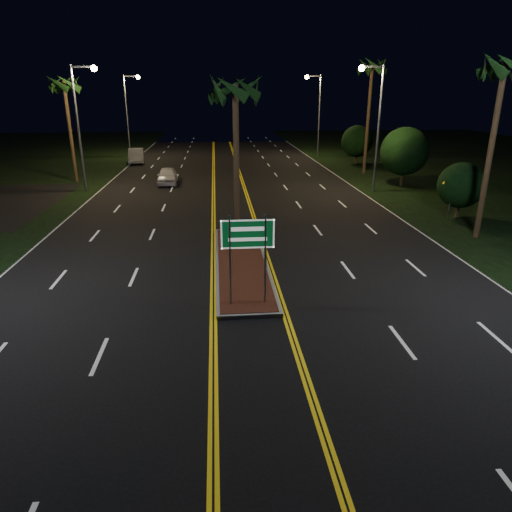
{
  "coord_description": "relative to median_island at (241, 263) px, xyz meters",
  "views": [
    {
      "loc": [
        -0.99,
        -11.73,
        7.16
      ],
      "look_at": [
        0.28,
        2.83,
        1.9
      ],
      "focal_mm": 32.0,
      "sensor_mm": 36.0,
      "label": 1
    }
  ],
  "objects": [
    {
      "name": "car_near",
      "position": [
        -5.01,
        19.36,
        0.68
      ],
      "size": [
        2.15,
        4.67,
        1.53
      ],
      "primitive_type": "imported",
      "rotation": [
        0.0,
        0.0,
        0.04
      ],
      "color": "white",
      "rests_on": "ground"
    },
    {
      "name": "median_island",
      "position": [
        0.0,
        0.0,
        0.0
      ],
      "size": [
        2.25,
        10.25,
        0.17
      ],
      "color": "gray",
      "rests_on": "ground"
    },
    {
      "name": "streetlight_right_mid",
      "position": [
        10.61,
        15.0,
        5.57
      ],
      "size": [
        1.91,
        0.44,
        9.0
      ],
      "color": "gray",
      "rests_on": "ground"
    },
    {
      "name": "streetlight_right_far",
      "position": [
        10.61,
        35.0,
        5.57
      ],
      "size": [
        1.91,
        0.44,
        9.0
      ],
      "color": "gray",
      "rests_on": "ground"
    },
    {
      "name": "highway_sign",
      "position": [
        0.0,
        -4.2,
        2.32
      ],
      "size": [
        1.8,
        0.08,
        3.2
      ],
      "color": "gray",
      "rests_on": "ground"
    },
    {
      "name": "palm_right_far",
      "position": [
        12.8,
        23.0,
        9.06
      ],
      "size": [
        2.4,
        2.4,
        10.3
      ],
      "color": "#382819",
      "rests_on": "ground"
    },
    {
      "name": "shrub_mid",
      "position": [
        14.0,
        17.0,
        2.64
      ],
      "size": [
        3.78,
        3.78,
        4.62
      ],
      "color": "#382819",
      "rests_on": "ground"
    },
    {
      "name": "palm_right_near",
      "position": [
        12.5,
        3.0,
        8.13
      ],
      "size": [
        2.4,
        2.4,
        9.3
      ],
      "color": "#382819",
      "rests_on": "ground"
    },
    {
      "name": "shrub_far",
      "position": [
        13.8,
        29.0,
        2.25
      ],
      "size": [
        3.24,
        3.24,
        3.96
      ],
      "color": "#382819",
      "rests_on": "ground"
    },
    {
      "name": "warning_sign",
      "position": [
        12.71,
        6.51,
        1.73
      ],
      "size": [
        1.12,
        0.33,
        2.75
      ],
      "rotation": [
        0.0,
        0.0,
        -0.27
      ],
      "color": "gray",
      "rests_on": "ground"
    },
    {
      "name": "palm_median",
      "position": [
        0.0,
        3.5,
        7.19
      ],
      "size": [
        2.4,
        2.4,
        8.3
      ],
      "color": "#382819",
      "rests_on": "ground"
    },
    {
      "name": "car_far",
      "position": [
        -9.5,
        31.9,
        0.78
      ],
      "size": [
        2.88,
        5.42,
        1.72
      ],
      "primitive_type": "imported",
      "rotation": [
        0.0,
        0.0,
        0.13
      ],
      "color": "silver",
      "rests_on": "ground"
    },
    {
      "name": "ground",
      "position": [
        0.0,
        -7.0,
        -0.08
      ],
      "size": [
        120.0,
        120.0,
        0.0
      ],
      "primitive_type": "plane",
      "color": "black",
      "rests_on": "ground"
    },
    {
      "name": "shrub_near",
      "position": [
        13.5,
        7.0,
        1.86
      ],
      "size": [
        2.7,
        2.7,
        3.3
      ],
      "color": "#382819",
      "rests_on": "ground"
    },
    {
      "name": "streetlight_left_mid",
      "position": [
        -10.61,
        17.0,
        5.57
      ],
      "size": [
        1.91,
        0.44,
        9.0
      ],
      "color": "gray",
      "rests_on": "ground"
    },
    {
      "name": "streetlight_left_far",
      "position": [
        -10.61,
        37.0,
        5.57
      ],
      "size": [
        1.91,
        0.44,
        9.0
      ],
      "color": "gray",
      "rests_on": "ground"
    },
    {
      "name": "palm_left_far",
      "position": [
        -12.8,
        21.0,
        7.66
      ],
      "size": [
        2.4,
        2.4,
        8.8
      ],
      "color": "#382819",
      "rests_on": "ground"
    }
  ]
}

